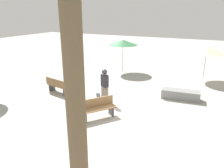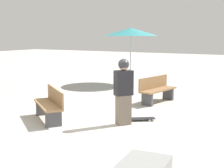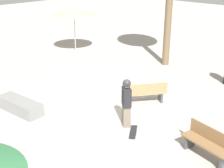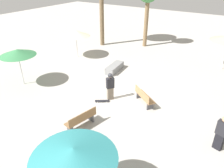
{
  "view_description": "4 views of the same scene",
  "coord_description": "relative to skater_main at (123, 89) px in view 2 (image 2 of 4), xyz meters",
  "views": [
    {
      "loc": [
        4.11,
        -8.64,
        4.35
      ],
      "look_at": [
        -0.49,
        0.7,
        0.88
      ],
      "focal_mm": 35.0,
      "sensor_mm": 36.0,
      "label": 1
    },
    {
      "loc": [
        5.89,
        4.08,
        2.23
      ],
      "look_at": [
        -1.29,
        -0.02,
        0.92
      ],
      "focal_mm": 50.0,
      "sensor_mm": 36.0,
      "label": 2
    },
    {
      "loc": [
        -6.86,
        7.52,
        5.16
      ],
      "look_at": [
        -0.25,
        0.63,
        1.35
      ],
      "focal_mm": 50.0,
      "sensor_mm": 36.0,
      "label": 3
    },
    {
      "loc": [
        -9.84,
        -5.43,
        6.75
      ],
      "look_at": [
        -0.37,
        0.75,
        0.72
      ],
      "focal_mm": 35.0,
      "sensor_mm": 36.0,
      "label": 4
    }
  ],
  "objects": [
    {
      "name": "bench_near",
      "position": [
        -2.84,
        -0.24,
        -0.46
      ],
      "size": [
        1.66,
        0.76,
        0.85
      ],
      "rotation": [
        0.0,
        0.0,
        6.08
      ],
      "color": "#47474C",
      "rests_on": "ground_plane"
    },
    {
      "name": "skater_main",
      "position": [
        0.0,
        0.0,
        0.0
      ],
      "size": [
        0.5,
        0.46,
        1.65
      ],
      "rotation": [
        0.0,
        0.0,
        2.51
      ],
      "color": "#726656",
      "rests_on": "ground_plane"
    },
    {
      "name": "skateboard",
      "position": [
        -0.51,
        0.22,
        -0.83
      ],
      "size": [
        0.62,
        0.77,
        0.07
      ],
      "rotation": [
        0.0,
        0.0,
        2.18
      ],
      "color": "black",
      "rests_on": "ground_plane"
    },
    {
      "name": "shade_umbrella_teal",
      "position": [
        -5.97,
        -2.78,
        1.46
      ],
      "size": [
        2.45,
        2.45,
        2.53
      ],
      "color": "#B7B7BC",
      "rests_on": "ground_plane"
    },
    {
      "name": "bench_far",
      "position": [
        0.63,
        -1.84,
        -0.46
      ],
      "size": [
        1.31,
        1.55,
        0.85
      ],
      "rotation": [
        0.0,
        0.0,
        4.07
      ],
      "color": "#47474C",
      "rests_on": "ground_plane"
    },
    {
      "name": "ground_plane",
      "position": [
        0.84,
        -0.56,
        -0.89
      ],
      "size": [
        60.0,
        60.0,
        0.0
      ],
      "primitive_type": "plane",
      "color": "#ADA8A0"
    }
  ]
}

